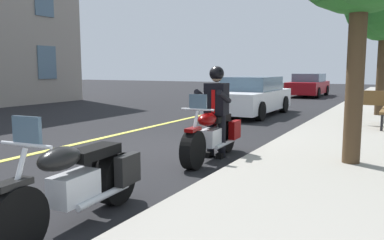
{
  "coord_description": "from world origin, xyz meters",
  "views": [
    {
      "loc": [
        6.97,
        4.4,
        1.68
      ],
      "look_at": [
        0.68,
        1.02,
        0.75
      ],
      "focal_mm": 36.52,
      "sensor_mm": 36.0,
      "label": 1
    }
  ],
  "objects_px": {
    "motorcycle_parked": "(77,184)",
    "car_silver": "(308,85)",
    "motorcycle_main": "(212,135)",
    "rider_main": "(216,103)",
    "car_dark": "(251,96)"
  },
  "relations": [
    {
      "from": "motorcycle_parked",
      "to": "car_dark",
      "type": "bearing_deg",
      "value": -170.19
    },
    {
      "from": "rider_main",
      "to": "car_silver",
      "type": "relative_size",
      "value": 0.38
    },
    {
      "from": "motorcycle_main",
      "to": "motorcycle_parked",
      "type": "xyz_separation_m",
      "value": [
        3.51,
        0.04,
        0.0
      ]
    },
    {
      "from": "motorcycle_parked",
      "to": "rider_main",
      "type": "bearing_deg",
      "value": -179.12
    },
    {
      "from": "motorcycle_main",
      "to": "car_silver",
      "type": "xyz_separation_m",
      "value": [
        -18.25,
        -2.04,
        0.24
      ]
    },
    {
      "from": "car_silver",
      "to": "rider_main",
      "type": "bearing_deg",
      "value": 6.4
    },
    {
      "from": "car_dark",
      "to": "motorcycle_main",
      "type": "bearing_deg",
      "value": 14.14
    },
    {
      "from": "motorcycle_parked",
      "to": "car_silver",
      "type": "bearing_deg",
      "value": -174.54
    },
    {
      "from": "rider_main",
      "to": "motorcycle_main",
      "type": "bearing_deg",
      "value": 3.79
    },
    {
      "from": "rider_main",
      "to": "motorcycle_parked",
      "type": "bearing_deg",
      "value": 0.88
    },
    {
      "from": "rider_main",
      "to": "car_dark",
      "type": "height_order",
      "value": "rider_main"
    },
    {
      "from": "motorcycle_main",
      "to": "rider_main",
      "type": "distance_m",
      "value": 0.61
    },
    {
      "from": "motorcycle_main",
      "to": "motorcycle_parked",
      "type": "distance_m",
      "value": 3.51
    },
    {
      "from": "rider_main",
      "to": "car_dark",
      "type": "relative_size",
      "value": 0.38
    },
    {
      "from": "motorcycle_main",
      "to": "motorcycle_parked",
      "type": "relative_size",
      "value": 1.0
    }
  ]
}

